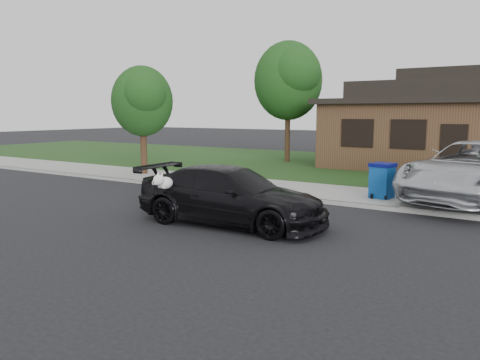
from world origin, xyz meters
The scene contains 10 objects.
ground centered at (0.00, 0.00, 0.00)m, with size 120.00×120.00×0.00m, color black.
sidewalk centered at (0.00, 5.00, 0.06)m, with size 60.00×3.00×0.12m, color gray.
curb centered at (0.00, 3.50, 0.06)m, with size 60.00×0.12×0.12m, color gray.
lawn centered at (0.00, 13.00, 0.07)m, with size 60.00×13.00×0.13m, color #193814.
sedan centered at (0.58, -0.19, 0.71)m, with size 4.95×2.43×1.42m.
minivan centered at (5.45, 5.77, 1.02)m, with size 2.92×6.34×1.76m, color silver.
recycling_bin centered at (2.90, 4.76, 0.67)m, with size 0.77×0.77×1.08m.
house centered at (4.00, 15.00, 2.13)m, with size 12.60×8.60×4.65m.
tree_0 centered at (-4.34, 12.88, 4.48)m, with size 3.78×3.60×6.34m.
tree_2 centered at (-7.38, 5.11, 3.27)m, with size 2.73×2.60×4.59m.
Camera 1 is at (6.83, -9.60, 2.72)m, focal length 35.00 mm.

